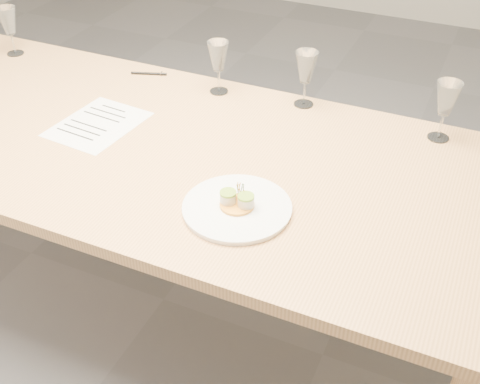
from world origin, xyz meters
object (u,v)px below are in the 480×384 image
at_px(recipe_sheet, 98,124).
at_px(dinner_plate, 237,207).
at_px(wine_glass_0, 8,22).
at_px(wine_glass_1, 218,57).
at_px(wine_glass_3, 447,100).
at_px(ballpoint_pen, 149,73).
at_px(dining_table, 148,157).
at_px(wine_glass_2, 306,68).

bearing_deg(recipe_sheet, dinner_plate, -15.23).
xyz_separation_m(dinner_plate, recipe_sheet, (-0.63, 0.23, -0.01)).
relative_size(recipe_sheet, wine_glass_0, 1.70).
relative_size(wine_glass_1, wine_glass_3, 0.97).
height_order(ballpoint_pen, wine_glass_3, wine_glass_3).
relative_size(dining_table, dinner_plate, 7.90).
bearing_deg(dining_table, recipe_sheet, 175.20).
relative_size(dinner_plate, wine_glass_0, 1.54).
xyz_separation_m(dinner_plate, ballpoint_pen, (-0.67, 0.64, -0.01)).
distance_m(wine_glass_0, wine_glass_3, 1.72).
distance_m(dining_table, wine_glass_0, 0.95).
bearing_deg(wine_glass_3, wine_glass_1, 179.92).
relative_size(ballpoint_pen, wine_glass_2, 0.68).
xyz_separation_m(dining_table, wine_glass_0, (-0.86, 0.36, 0.21)).
height_order(wine_glass_2, wine_glass_3, same).
bearing_deg(wine_glass_1, wine_glass_2, 6.26).
distance_m(recipe_sheet, wine_glass_1, 0.49).
bearing_deg(recipe_sheet, dining_table, 0.50).
bearing_deg(wine_glass_3, dinner_plate, -125.57).
bearing_deg(wine_glass_0, recipe_sheet, -27.86).
height_order(dining_table, dinner_plate, dinner_plate).
bearing_deg(wine_glass_3, ballpoint_pen, 179.02).
height_order(recipe_sheet, wine_glass_2, wine_glass_2).
relative_size(recipe_sheet, wine_glass_3, 1.67).
xyz_separation_m(ballpoint_pen, wine_glass_3, (1.11, -0.02, 0.13)).
bearing_deg(dining_table, dinner_plate, -27.10).
bearing_deg(wine_glass_1, wine_glass_3, -0.08).
relative_size(recipe_sheet, ballpoint_pen, 2.45).
bearing_deg(ballpoint_pen, wine_glass_3, -20.12).
bearing_deg(recipe_sheet, ballpoint_pen, 101.11).
relative_size(dinner_plate, wine_glass_1, 1.56).
xyz_separation_m(dining_table, ballpoint_pen, (-0.24, 0.42, 0.07)).
distance_m(dinner_plate, wine_glass_0, 1.41).
bearing_deg(dinner_plate, wine_glass_1, 119.88).
distance_m(recipe_sheet, wine_glass_3, 1.14).
relative_size(wine_glass_0, wine_glass_1, 1.01).
xyz_separation_m(wine_glass_0, wine_glass_3, (1.72, 0.04, 0.00)).
relative_size(dining_table, ballpoint_pen, 17.60).
distance_m(ballpoint_pen, wine_glass_3, 1.12).
bearing_deg(wine_glass_1, dinner_plate, -60.12).
relative_size(recipe_sheet, wine_glass_2, 1.67).
bearing_deg(wine_glass_2, wine_glass_3, -4.32).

